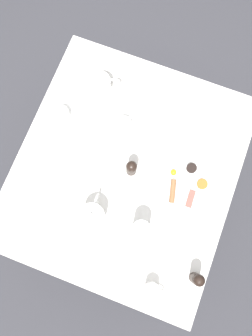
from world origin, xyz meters
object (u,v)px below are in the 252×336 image
object	(u,v)px
teacup_with_saucer_right	(123,126)
fork_spare	(199,130)
teapot_near	(93,216)
spoon_for_tea	(31,196)
water_glass_tall	(141,230)
creamer_jug	(152,289)
knife_by_plate	(160,107)
teapot_far	(100,86)
fork_by_plate	(97,165)
teacup_with_saucer_left	(61,115)
breakfast_plate	(185,183)
pepper_grinder	(197,279)
salt_grinder	(132,168)

from	to	relation	value
teacup_with_saucer_right	fork_spare	distance (m)	0.36
teapot_near	spoon_for_tea	world-z (taller)	teapot_near
water_glass_tall	creamer_jug	bearing A→B (deg)	-58.16
knife_by_plate	fork_spare	xyz separation A→B (m)	(0.21, -0.05, 0.00)
teapot_far	fork_by_plate	xyz separation A→B (m)	(0.12, -0.35, -0.06)
teacup_with_saucer_left	fork_by_plate	world-z (taller)	teacup_with_saucer_left
spoon_for_tea	fork_spare	xyz separation A→B (m)	(0.62, 0.58, 0.00)
teapot_near	fork_by_plate	distance (m)	0.25
teapot_far	teacup_with_saucer_left	world-z (taller)	teapot_far
teacup_with_saucer_left	fork_spare	world-z (taller)	teacup_with_saucer_left
breakfast_plate	pepper_grinder	bearing A→B (deg)	-65.61
fork_spare	spoon_for_tea	bearing A→B (deg)	-137.10
knife_by_plate	fork_by_plate	bearing A→B (deg)	-115.46
creamer_jug	fork_by_plate	bearing A→B (deg)	135.02
spoon_for_tea	breakfast_plate	bearing A→B (deg)	25.79
pepper_grinder	spoon_for_tea	xyz separation A→B (m)	(-0.81, 0.07, -0.06)
teacup_with_saucer_left	creamer_jug	distance (m)	0.89
pepper_grinder	spoon_for_tea	world-z (taller)	pepper_grinder
teapot_near	salt_grinder	size ratio (longest dim) A/B	1.66
breakfast_plate	teapot_near	world-z (taller)	teapot_near
pepper_grinder	fork_spare	bearing A→B (deg)	106.55
teacup_with_saucer_right	fork_spare	bearing A→B (deg)	18.48
water_glass_tall	pepper_grinder	world-z (taller)	water_glass_tall
water_glass_tall	teacup_with_saucer_left	bearing A→B (deg)	145.49
teapot_near	knife_by_plate	bearing A→B (deg)	162.43
water_glass_tall	knife_by_plate	bearing A→B (deg)	100.84
spoon_for_tea	knife_by_plate	bearing A→B (deg)	56.78
breakfast_plate	fork_by_plate	distance (m)	0.42
pepper_grinder	teapot_near	bearing A→B (deg)	170.10
water_glass_tall	salt_grinder	world-z (taller)	water_glass_tall
water_glass_tall	creamer_jug	xyz separation A→B (m)	(0.13, -0.21, -0.03)
water_glass_tall	creamer_jug	size ratio (longest dim) A/B	1.57
teapot_near	fork_by_plate	world-z (taller)	teapot_near
teapot_near	spoon_for_tea	xyz separation A→B (m)	(-0.31, -0.02, -0.06)
teacup_with_saucer_left	water_glass_tall	size ratio (longest dim) A/B	1.04
teapot_far	teacup_with_saucer_left	size ratio (longest dim) A/B	1.24
knife_by_plate	spoon_for_tea	distance (m)	0.75
teacup_with_saucer_right	fork_by_plate	size ratio (longest dim) A/B	0.80
salt_grinder	teacup_with_saucer_left	bearing A→B (deg)	162.34
creamer_jug	spoon_for_tea	distance (m)	0.68
breakfast_plate	fork_by_plate	bearing A→B (deg)	-171.39
salt_grinder	spoon_for_tea	distance (m)	0.48
salt_grinder	fork_spare	size ratio (longest dim) A/B	0.75
creamer_jug	salt_grinder	world-z (taller)	salt_grinder
teacup_with_saucer_right	water_glass_tall	bearing A→B (deg)	-60.25
fork_by_plate	fork_spare	size ratio (longest dim) A/B	1.09
pepper_grinder	fork_spare	xyz separation A→B (m)	(-0.19, 0.65, -0.06)
teacup_with_saucer_left	spoon_for_tea	size ratio (longest dim) A/B	1.05
teacup_with_saucer_left	spoon_for_tea	distance (m)	0.41
pepper_grinder	salt_grinder	size ratio (longest dim) A/B	1.00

